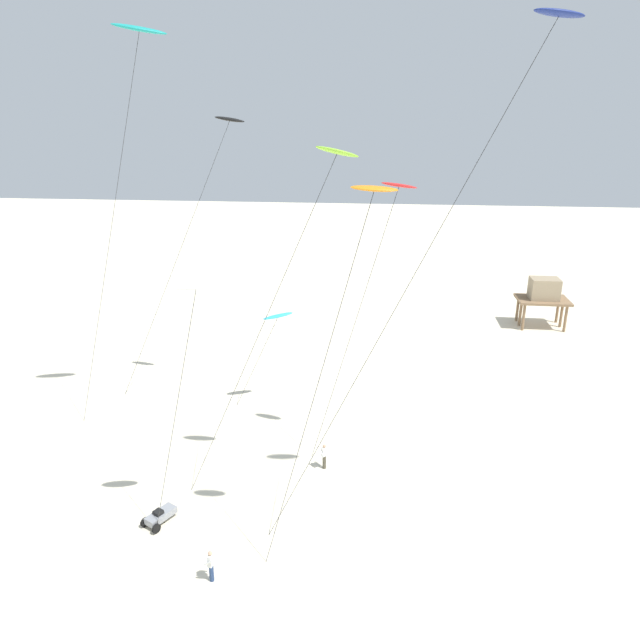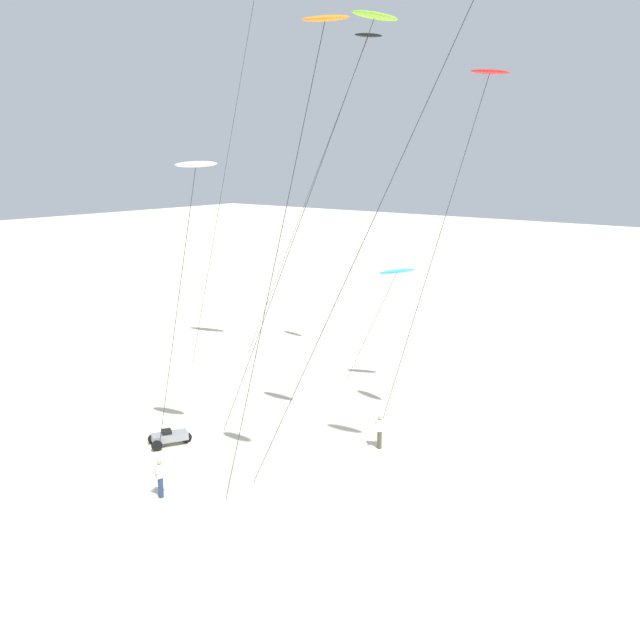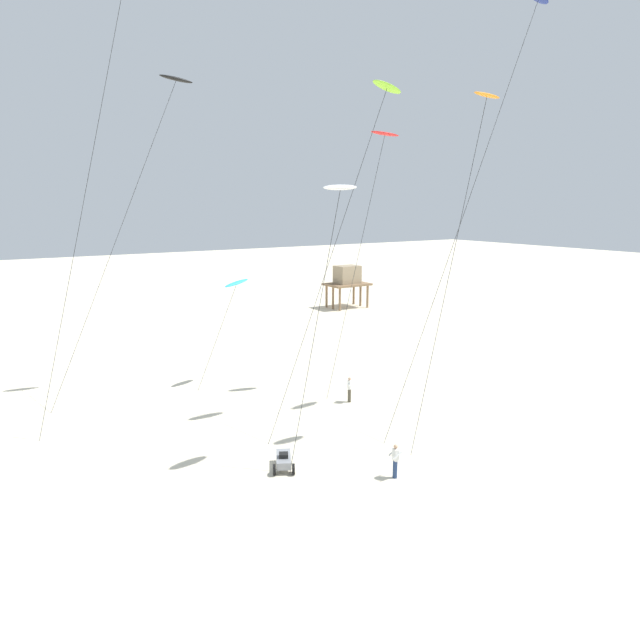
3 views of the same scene
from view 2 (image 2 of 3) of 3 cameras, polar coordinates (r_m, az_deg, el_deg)
The scene contains 10 objects.
ground_plane at distance 27.40m, azimuth -8.81°, elevation -17.18°, with size 260.00×260.00×0.00m, color beige.
kite_cyan at distance 41.20m, azimuth 6.20°, elevation 3.86°, with size 4.42×1.26×7.49m.
kite_red at distance 31.57m, azimuth 13.32°, elevation 18.24°, with size 5.87×1.04×17.36m.
kite_black at distance 44.08m, azimuth 3.64°, elevation 21.37°, with size 10.41×1.42×20.81m.
kite_white at distance 30.35m, azimuth -10.07°, elevation 12.01°, with size 4.19×1.05×13.60m.
kite_orange at distance 24.20m, azimuth 0.14°, elevation 22.14°, with size 5.69×0.86×18.19m.
kite_lime at distance 29.97m, azimuth 4.11°, elevation 22.59°, with size 9.42×1.31×19.48m.
kite_flyer_nearest at distance 34.29m, azimuth 4.84°, elevation -8.93°, with size 0.73×0.72×1.67m.
kite_flyer_middle at distance 30.35m, azimuth -12.80°, elevation -12.30°, with size 0.59×0.61×1.67m.
beach_buggy at distance 35.46m, azimuth -12.13°, elevation -9.23°, with size 1.62×2.08×0.82m.
Camera 2 is at (17.62, -15.80, 13.82)m, focal length 39.57 mm.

